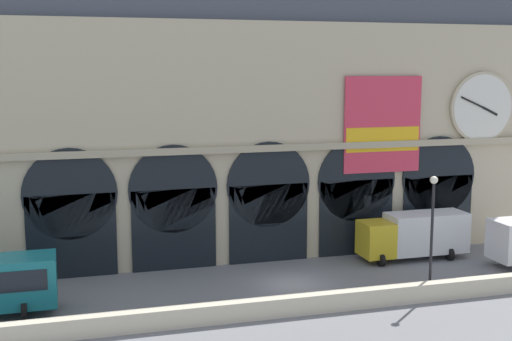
# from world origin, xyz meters

# --- Properties ---
(ground_plane) EXTENTS (200.00, 200.00, 0.00)m
(ground_plane) POSITION_xyz_m (0.00, 0.00, 0.00)
(ground_plane) COLOR slate
(quay_parapet_wall) EXTENTS (90.00, 0.70, 1.02)m
(quay_parapet_wall) POSITION_xyz_m (0.00, -4.85, 0.51)
(quay_parapet_wall) COLOR beige
(quay_parapet_wall) RESTS_ON ground
(station_building) EXTENTS (39.26, 5.48, 20.03)m
(station_building) POSITION_xyz_m (0.04, 7.54, 9.72)
(station_building) COLOR #BCAD8C
(station_building) RESTS_ON ground
(box_truck_mideast) EXTENTS (7.50, 2.91, 3.12)m
(box_truck_mideast) POSITION_xyz_m (9.72, 2.86, 1.70)
(box_truck_mideast) COLOR gold
(box_truck_mideast) RESTS_ON ground
(street_lamp_quayside) EXTENTS (0.44, 0.44, 6.90)m
(street_lamp_quayside) POSITION_xyz_m (6.89, -4.05, 4.41)
(street_lamp_quayside) COLOR black
(street_lamp_quayside) RESTS_ON ground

